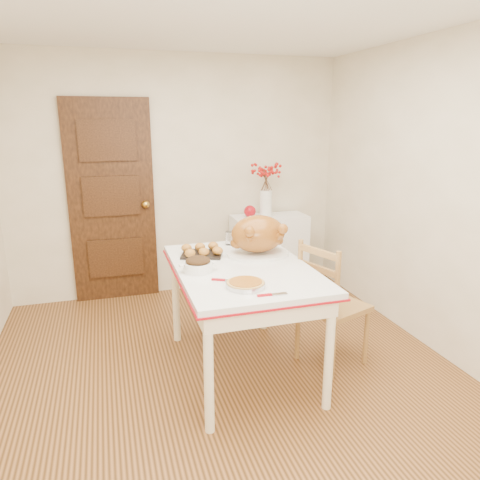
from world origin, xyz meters
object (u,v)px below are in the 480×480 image
object	(u,v)px
sideboard	(269,252)
turkey_platter	(258,236)
chair_oak	(333,303)
pumpkin_pie	(246,283)
kitchen_table	(242,319)

from	to	relation	value
sideboard	turkey_platter	xyz separation A→B (m)	(-0.61, -1.38, 0.58)
chair_oak	pumpkin_pie	size ratio (longest dim) A/B	3.97
sideboard	kitchen_table	bearing A→B (deg)	-116.91
kitchen_table	pumpkin_pie	world-z (taller)	pumpkin_pie
chair_oak	pumpkin_pie	distance (m)	0.95
sideboard	kitchen_table	size ratio (longest dim) A/B	0.59
chair_oak	pumpkin_pie	xyz separation A→B (m)	(-0.81, -0.33, 0.37)
chair_oak	kitchen_table	bearing A→B (deg)	64.05
chair_oak	turkey_platter	distance (m)	0.77
sideboard	pumpkin_pie	size ratio (longest dim) A/B	3.33
chair_oak	turkey_platter	bearing A→B (deg)	40.80
pumpkin_pie	sideboard	bearing A→B (deg)	65.51
sideboard	pumpkin_pie	xyz separation A→B (m)	(-0.91, -2.00, 0.45)
kitchen_table	turkey_platter	bearing A→B (deg)	47.73
sideboard	kitchen_table	xyz separation A→B (m)	(-0.81, -1.59, 0.01)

